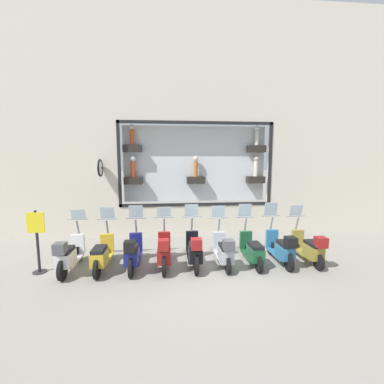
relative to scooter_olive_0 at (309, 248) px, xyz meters
name	(u,v)px	position (x,y,z in m)	size (l,w,h in m)	color
ground_plane	(210,270)	(-0.22, 3.00, -0.46)	(120.00, 120.00, 0.00)	gray
building_facade	(196,119)	(3.38, 3.00, 4.17)	(1.25, 36.00, 9.07)	beige
scooter_olive_0	(309,248)	(0.00, 0.00, 0.00)	(1.79, 0.61, 1.59)	black
scooter_teal_1	(281,248)	(0.01, 0.86, 0.02)	(1.80, 0.61, 1.69)	black
scooter_green_2	(252,250)	(0.07, 1.71, -0.04)	(1.79, 0.60, 1.66)	black
scooter_silver_3	(224,251)	(0.00, 2.57, 0.00)	(1.79, 0.60, 1.61)	black
scooter_black_4	(194,250)	(0.02, 3.42, 0.03)	(1.81, 0.60, 1.67)	black
scooter_red_5	(164,252)	(0.02, 4.28, 0.03)	(1.81, 0.60, 1.60)	black
scooter_navy_6	(133,253)	(0.01, 5.13, 0.03)	(1.81, 0.61, 1.67)	black
scooter_yellow_7	(102,255)	(0.07, 5.99, -0.02)	(1.80, 0.61, 1.63)	black
scooter_white_8	(69,255)	(0.01, 6.84, 0.02)	(1.81, 0.61, 1.58)	black
shop_sign_post	(37,239)	(0.05, 7.65, 0.47)	(0.36, 0.45, 1.72)	#232326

